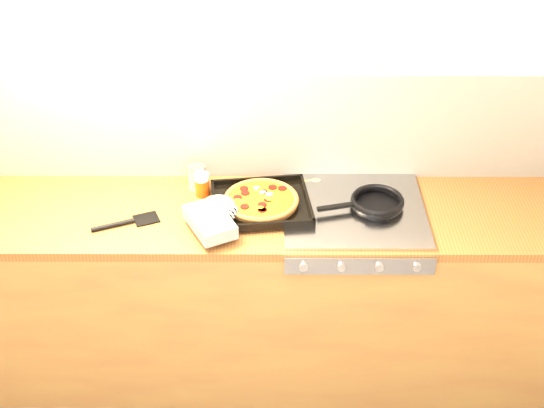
{
  "coord_description": "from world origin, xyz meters",
  "views": [
    {
      "loc": [
        0.11,
        -1.55,
        2.74
      ],
      "look_at": [
        0.1,
        1.08,
        0.95
      ],
      "focal_mm": 50.0,
      "sensor_mm": 36.0,
      "label": 1
    }
  ],
  "objects_px": {
    "pizza_on_tray": "(247,206)",
    "tomato_can": "(197,177)",
    "frying_pan": "(376,203)",
    "juice_glass": "(202,184)"
  },
  "relations": [
    {
      "from": "pizza_on_tray",
      "to": "frying_pan",
      "type": "height_order",
      "value": "pizza_on_tray"
    },
    {
      "from": "pizza_on_tray",
      "to": "frying_pan",
      "type": "distance_m",
      "value": 0.55
    },
    {
      "from": "pizza_on_tray",
      "to": "frying_pan",
      "type": "relative_size",
      "value": 1.38
    },
    {
      "from": "frying_pan",
      "to": "tomato_can",
      "type": "xyz_separation_m",
      "value": [
        -0.77,
        0.16,
        0.02
      ]
    },
    {
      "from": "tomato_can",
      "to": "pizza_on_tray",
      "type": "bearing_deg",
      "value": -41.74
    },
    {
      "from": "juice_glass",
      "to": "pizza_on_tray",
      "type": "bearing_deg",
      "value": -36.34
    },
    {
      "from": "frying_pan",
      "to": "juice_glass",
      "type": "distance_m",
      "value": 0.76
    },
    {
      "from": "frying_pan",
      "to": "tomato_can",
      "type": "bearing_deg",
      "value": 168.07
    },
    {
      "from": "frying_pan",
      "to": "pizza_on_tray",
      "type": "bearing_deg",
      "value": -176.08
    },
    {
      "from": "pizza_on_tray",
      "to": "tomato_can",
      "type": "distance_m",
      "value": 0.3
    }
  ]
}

